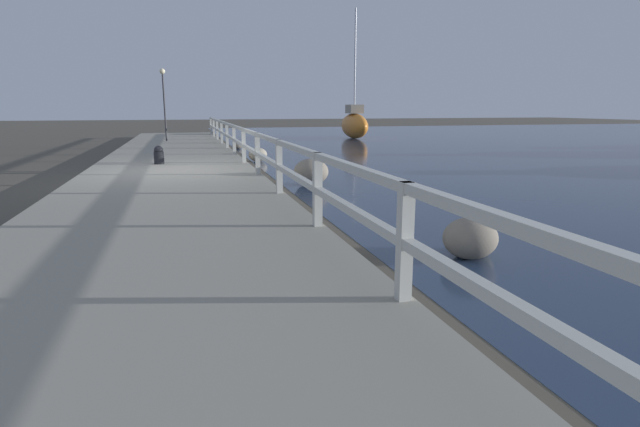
% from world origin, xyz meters
% --- Properties ---
extents(ground_plane, '(120.00, 120.00, 0.00)m').
position_xyz_m(ground_plane, '(0.00, 0.00, 0.00)').
color(ground_plane, '#4C473D').
extents(dock_walkway, '(3.87, 36.00, 0.23)m').
position_xyz_m(dock_walkway, '(0.00, 0.00, 0.12)').
color(dock_walkway, gray).
rests_on(dock_walkway, ground).
extents(railing, '(0.10, 32.50, 0.90)m').
position_xyz_m(railing, '(1.83, 0.00, 0.85)').
color(railing, beige).
rests_on(railing, dock_walkway).
extents(boulder_upstream, '(0.57, 0.52, 0.43)m').
position_xyz_m(boulder_upstream, '(2.54, 3.58, 0.22)').
color(boulder_upstream, gray).
rests_on(boulder_upstream, ground).
extents(boulder_downstream, '(0.62, 0.56, 0.47)m').
position_xyz_m(boulder_downstream, '(3.33, -7.25, 0.23)').
color(boulder_downstream, slate).
rests_on(boulder_downstream, ground).
extents(boulder_far_strip, '(0.76, 0.69, 0.57)m').
position_xyz_m(boulder_far_strip, '(2.95, -1.52, 0.29)').
color(boulder_far_strip, slate).
rests_on(boulder_far_strip, ground).
extents(boulder_near_dock, '(0.49, 0.44, 0.36)m').
position_xyz_m(boulder_near_dock, '(3.50, -7.06, 0.18)').
color(boulder_near_dock, gray).
rests_on(boulder_near_dock, ground).
extents(boulder_mid_strip, '(0.41, 0.37, 0.30)m').
position_xyz_m(boulder_mid_strip, '(2.46, 8.67, 0.15)').
color(boulder_mid_strip, slate).
rests_on(boulder_mid_strip, ground).
extents(mooring_bollard, '(0.25, 0.25, 0.47)m').
position_xyz_m(mooring_bollard, '(-0.32, 1.48, 0.46)').
color(mooring_bollard, black).
rests_on(mooring_bollard, dock_walkway).
extents(dock_lamp, '(0.23, 0.23, 3.02)m').
position_xyz_m(dock_lamp, '(-0.37, 10.64, 2.34)').
color(dock_lamp, '#2D2D33').
rests_on(dock_lamp, dock_walkway).
extents(sailboat_orange, '(1.35, 4.28, 6.70)m').
position_xyz_m(sailboat_orange, '(9.35, 14.04, 0.76)').
color(sailboat_orange, orange).
rests_on(sailboat_orange, water_surface).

